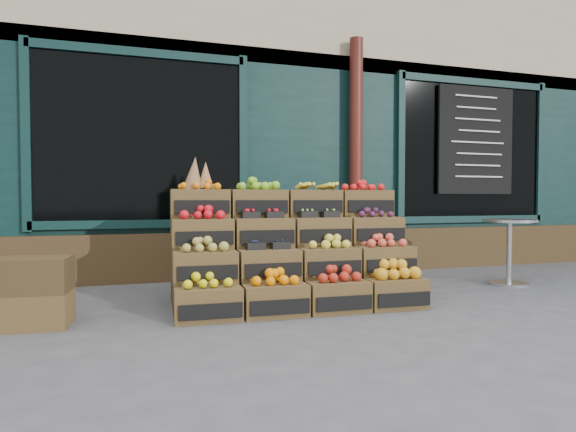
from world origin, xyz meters
name	(u,v)px	position (x,y,z in m)	size (l,w,h in m)	color
ground	(333,313)	(0.00, 0.00, 0.00)	(60.00, 60.00, 0.00)	#49494C
shop_facade	(228,126)	(0.00, 5.11, 2.40)	(12.00, 6.24, 4.80)	black
crate_display	(291,258)	(-0.22, 0.55, 0.44)	(2.34, 1.21, 1.44)	brown
spare_crates	(33,293)	(-2.46, 0.28, 0.28)	(0.59, 0.43, 0.56)	brown
bistro_table	(509,244)	(2.56, 0.69, 0.49)	(0.62, 0.62, 0.78)	#B7B9BE
shopkeeper	(138,196)	(-1.65, 2.61, 1.06)	(0.77, 0.51, 2.11)	#1A5B1F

